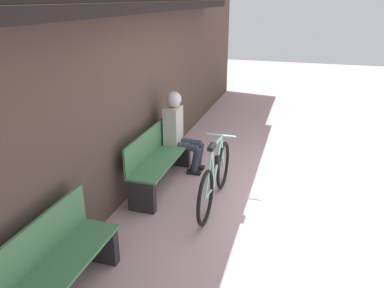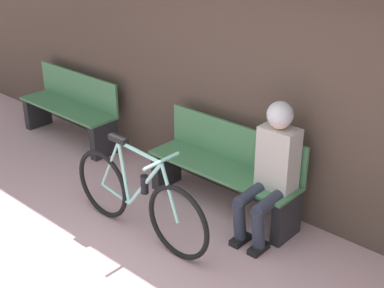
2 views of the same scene
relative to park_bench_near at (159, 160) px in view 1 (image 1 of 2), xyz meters
The scene contains 6 objects.
ground_plane 2.01m from the park_bench_near, 83.55° to the right, with size 24.00×24.00×0.00m, color #C69EA3.
storefront_wall 1.32m from the park_bench_near, 56.32° to the left, with size 12.00×0.56×3.20m.
park_bench_near is the anchor object (origin of this frame).
bicycle 0.95m from the park_bench_near, 107.11° to the right, with size 1.68×0.40×0.93m.
person_seated 0.69m from the park_bench_near, ahead, with size 0.34×0.59×1.28m.
park_bench_far 2.49m from the park_bench_near, behind, with size 1.49×0.42×0.86m.
Camera 1 is at (-4.85, 0.06, 2.60)m, focal length 35.00 mm.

